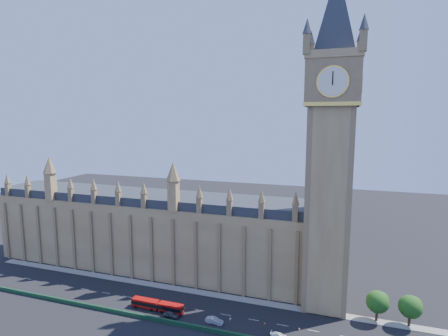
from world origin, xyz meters
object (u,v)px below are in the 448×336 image
(car_silver, at_px, (214,321))
(car_grey, at_px, (171,315))
(car_white, at_px, (279,336))
(red_bus, at_px, (157,306))

(car_silver, bearing_deg, car_grey, 99.60)
(car_white, bearing_deg, car_silver, 91.19)
(car_grey, relative_size, car_white, 1.03)
(red_bus, relative_size, car_silver, 3.23)
(car_grey, xyz_separation_m, car_white, (29.92, 0.16, -0.14))
(car_silver, bearing_deg, red_bus, 91.74)
(red_bus, distance_m, car_silver, 17.88)
(red_bus, height_order, car_grey, red_bus)
(car_white, bearing_deg, car_grey, 94.12)
(car_grey, bearing_deg, red_bus, 73.50)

